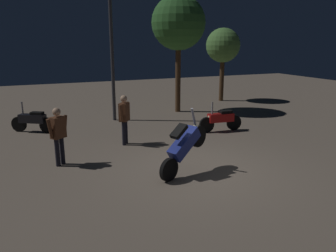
{
  "coord_description": "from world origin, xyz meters",
  "views": [
    {
      "loc": [
        -3.83,
        -6.99,
        3.21
      ],
      "look_at": [
        -0.44,
        0.93,
        1.0
      ],
      "focal_mm": 35.52,
      "sensor_mm": 36.0,
      "label": 1
    }
  ],
  "objects_px": {
    "motorcycle_blue_foreground": "(184,146)",
    "streetlamp_near": "(111,37)",
    "motorcycle_red_parked_left": "(221,119)",
    "motorcycle_black_parked_right": "(33,120)",
    "person_bystander_far": "(124,116)",
    "person_rider_beside": "(58,132)"
  },
  "relations": [
    {
      "from": "motorcycle_blue_foreground",
      "to": "motorcycle_black_parked_right",
      "type": "distance_m",
      "value": 6.56
    },
    {
      "from": "person_rider_beside",
      "to": "motorcycle_black_parked_right",
      "type": "bearing_deg",
      "value": 153.87
    },
    {
      "from": "motorcycle_blue_foreground",
      "to": "streetlamp_near",
      "type": "height_order",
      "value": "streetlamp_near"
    },
    {
      "from": "motorcycle_blue_foreground",
      "to": "motorcycle_red_parked_left",
      "type": "distance_m",
      "value": 4.35
    },
    {
      "from": "motorcycle_blue_foreground",
      "to": "motorcycle_red_parked_left",
      "type": "height_order",
      "value": "motorcycle_blue_foreground"
    },
    {
      "from": "motorcycle_red_parked_left",
      "to": "person_rider_beside",
      "type": "distance_m",
      "value": 5.91
    },
    {
      "from": "motorcycle_black_parked_right",
      "to": "person_rider_beside",
      "type": "xyz_separation_m",
      "value": [
        0.56,
        -3.81,
        0.48
      ]
    },
    {
      "from": "motorcycle_black_parked_right",
      "to": "person_bystander_far",
      "type": "distance_m",
      "value": 3.82
    },
    {
      "from": "motorcycle_red_parked_left",
      "to": "motorcycle_black_parked_right",
      "type": "bearing_deg",
      "value": -16.26
    },
    {
      "from": "motorcycle_black_parked_right",
      "to": "person_bystander_far",
      "type": "relative_size",
      "value": 0.92
    },
    {
      "from": "person_bystander_far",
      "to": "motorcycle_blue_foreground",
      "type": "bearing_deg",
      "value": 140.41
    },
    {
      "from": "motorcycle_blue_foreground",
      "to": "motorcycle_black_parked_right",
      "type": "height_order",
      "value": "motorcycle_blue_foreground"
    },
    {
      "from": "motorcycle_black_parked_right",
      "to": "person_bystander_far",
      "type": "height_order",
      "value": "person_bystander_far"
    },
    {
      "from": "person_rider_beside",
      "to": "person_bystander_far",
      "type": "xyz_separation_m",
      "value": [
        2.09,
        1.1,
        0.02
      ]
    },
    {
      "from": "person_bystander_far",
      "to": "streetlamp_near",
      "type": "height_order",
      "value": "streetlamp_near"
    },
    {
      "from": "motorcycle_blue_foreground",
      "to": "streetlamp_near",
      "type": "relative_size",
      "value": 0.3
    },
    {
      "from": "person_bystander_far",
      "to": "streetlamp_near",
      "type": "relative_size",
      "value": 0.3
    },
    {
      "from": "motorcycle_black_parked_right",
      "to": "person_rider_beside",
      "type": "height_order",
      "value": "person_rider_beside"
    },
    {
      "from": "motorcycle_red_parked_left",
      "to": "streetlamp_near",
      "type": "xyz_separation_m",
      "value": [
        -3.12,
        3.26,
        2.94
      ]
    },
    {
      "from": "motorcycle_blue_foreground",
      "to": "person_bystander_far",
      "type": "relative_size",
      "value": 1.03
    },
    {
      "from": "motorcycle_blue_foreground",
      "to": "motorcycle_red_parked_left",
      "type": "xyz_separation_m",
      "value": [
        3.01,
        3.14,
        -0.31
      ]
    },
    {
      "from": "motorcycle_red_parked_left",
      "to": "motorcycle_black_parked_right",
      "type": "xyz_separation_m",
      "value": [
        -6.31,
        2.53,
        0.0
      ]
    }
  ]
}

